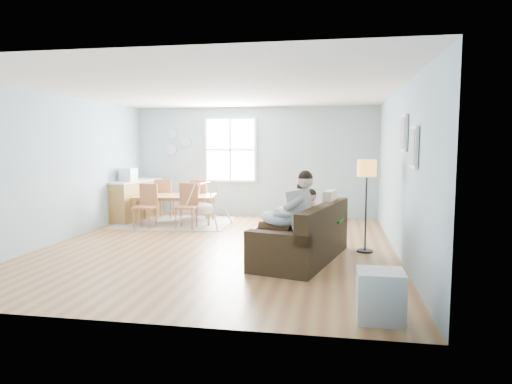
% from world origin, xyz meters
% --- Properties ---
extents(room, '(8.40, 9.40, 3.90)m').
position_xyz_m(room, '(0.00, 0.00, 2.42)').
color(room, brown).
extents(window, '(1.32, 0.08, 1.62)m').
position_xyz_m(window, '(-0.60, 3.46, 1.65)').
color(window, silver).
rests_on(window, room).
extents(pictures, '(0.05, 1.34, 0.74)m').
position_xyz_m(pictures, '(2.97, -1.05, 1.85)').
color(pictures, silver).
rests_on(pictures, room).
extents(wall_plates, '(0.67, 0.02, 0.66)m').
position_xyz_m(wall_plates, '(-2.00, 3.47, 1.83)').
color(wall_plates, '#A7B9C8').
rests_on(wall_plates, room).
extents(sofa, '(1.45, 2.33, 0.88)m').
position_xyz_m(sofa, '(1.54, -0.68, 0.31)').
color(sofa, black).
rests_on(sofa, room).
extents(green_throw, '(1.11, 0.95, 0.04)m').
position_xyz_m(green_throw, '(1.64, 0.04, 0.56)').
color(green_throw, '#155F19').
rests_on(green_throw, sofa).
extents(beige_pillow, '(0.23, 0.52, 0.50)m').
position_xyz_m(beige_pillow, '(1.90, -0.19, 0.79)').
color(beige_pillow, '#C3B295').
rests_on(beige_pillow, sofa).
extents(father, '(1.03, 0.55, 1.41)m').
position_xyz_m(father, '(1.33, -0.95, 0.75)').
color(father, '#97979A').
rests_on(father, sofa).
extents(nursing_pillow, '(0.64, 0.63, 0.23)m').
position_xyz_m(nursing_pillow, '(1.17, -0.91, 0.68)').
color(nursing_pillow, '#ACBFD7').
rests_on(nursing_pillow, father).
extents(infant, '(0.18, 0.40, 0.15)m').
position_xyz_m(infant, '(1.18, -0.87, 0.78)').
color(infant, silver).
rests_on(infant, nursing_pillow).
extents(toddler, '(0.58, 0.35, 0.87)m').
position_xyz_m(toddler, '(1.51, -0.46, 0.74)').
color(toddler, silver).
rests_on(toddler, sofa).
extents(floor_lamp, '(0.31, 0.31, 1.53)m').
position_xyz_m(floor_lamp, '(2.49, 0.02, 1.27)').
color(floor_lamp, black).
rests_on(floor_lamp, room).
extents(storage_cube, '(0.47, 0.42, 0.52)m').
position_xyz_m(storage_cube, '(2.44, -3.01, 0.26)').
color(storage_cube, silver).
rests_on(storage_cube, room).
extents(rug, '(2.61, 2.05, 0.01)m').
position_xyz_m(rug, '(-1.60, 2.16, 0.01)').
color(rug, gray).
rests_on(rug, room).
extents(dining_table, '(1.93, 1.27, 0.63)m').
position_xyz_m(dining_table, '(-1.60, 2.16, 0.32)').
color(dining_table, brown).
rests_on(dining_table, rug).
extents(chair_sw, '(0.43, 0.43, 0.94)m').
position_xyz_m(chair_sw, '(-2.00, 1.51, 0.54)').
color(chair_sw, brown).
rests_on(chair_sw, rug).
extents(chair_se, '(0.44, 0.44, 0.96)m').
position_xyz_m(chair_se, '(-1.11, 1.57, 0.55)').
color(chair_se, brown).
rests_on(chair_se, rug).
extents(chair_nw, '(0.47, 0.47, 0.95)m').
position_xyz_m(chair_nw, '(-2.08, 2.74, 0.54)').
color(chair_nw, brown).
rests_on(chair_nw, rug).
extents(chair_ne, '(0.45, 0.45, 0.95)m').
position_xyz_m(chair_ne, '(-1.20, 2.80, 0.54)').
color(chair_ne, brown).
rests_on(chair_ne, rug).
extents(counter, '(0.71, 1.72, 0.94)m').
position_xyz_m(counter, '(-2.70, 2.50, 0.47)').
color(counter, brown).
rests_on(counter, room).
extents(monitor, '(0.36, 0.35, 0.30)m').
position_xyz_m(monitor, '(-2.73, 2.18, 1.09)').
color(monitor, silver).
rests_on(monitor, counter).
extents(baby_swing, '(1.03, 1.05, 0.96)m').
position_xyz_m(baby_swing, '(-0.77, 1.72, 0.43)').
color(baby_swing, silver).
rests_on(baby_swing, room).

